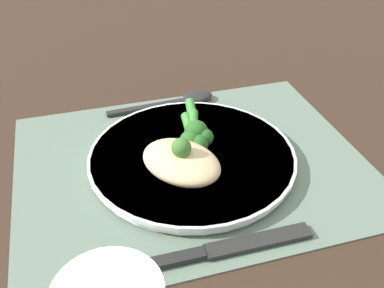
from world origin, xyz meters
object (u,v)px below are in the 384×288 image
Objects in this scene: knife at (217,250)px; broccoli_stalk_right at (196,155)px; chicken_fillet at (181,162)px; broccoli_stalk_front at (192,140)px; plate at (192,157)px; spoon at (186,99)px; broccoli_stalk_rear at (196,131)px.

broccoli_stalk_right is at bearing 172.83° from knife.
chicken_fillet reaches higher than broccoli_stalk_front.
broccoli_stalk_front is (-0.00, -0.01, 0.02)m from plate.
spoon reaches higher than knife.
broccoli_stalk_rear reaches higher than broccoli_stalk_front.
knife is at bearing -12.99° from spoon.
broccoli_stalk_rear is (-0.01, -0.02, 0.00)m from broccoli_stalk_front.
spoon is (-0.03, -0.14, -0.02)m from broccoli_stalk_front.
broccoli_stalk_front is (-0.03, -0.05, -0.00)m from chicken_fillet.
plate reaches higher than spoon.
broccoli_stalk_front is 0.17m from knife.
plate is 2.55× the size of broccoli_stalk_front.
chicken_fillet is 0.12m from knife.
chicken_fillet is at bearing 77.71° from broccoli_stalk_front.
broccoli_stalk_right is at bearing 90.80° from plate.
broccoli_stalk_right is at bearing 84.79° from broccoli_stalk_rear.
knife is at bearing 88.94° from broccoli_stalk_right.
broccoli_stalk_rear reaches higher than plate.
broccoli_stalk_right is at bearing -149.09° from chicken_fillet.
spoon is (-0.04, -0.16, -0.00)m from plate.
plate is at bearing 173.85° from knife.
plate is at bearing -125.26° from chicken_fillet.
broccoli_stalk_right is 0.78× the size of spoon.
plate is 1.55× the size of spoon.
broccoli_stalk_front is 0.90× the size of broccoli_stalk_rear.
knife is (0.03, 0.18, -0.02)m from broccoli_stalk_rear.
plate is 1.32× the size of knife.
chicken_fillet is 0.08m from broccoli_stalk_rear.
chicken_fillet is 0.05m from broccoli_stalk_front.
spoon is at bearing -94.97° from broccoli_stalk_right.
plate is 0.03m from broccoli_stalk_right.
knife is (0.02, 0.13, -0.02)m from broccoli_stalk_right.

